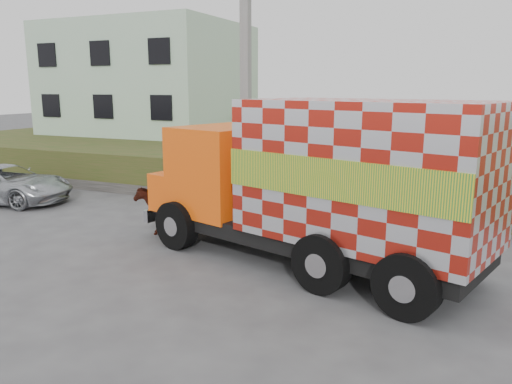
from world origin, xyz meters
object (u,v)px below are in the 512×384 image
at_px(cargo_truck, 320,182).
at_px(suv, 5,184).
at_px(cow, 164,207).
at_px(pedestrian, 301,135).
at_px(utility_pole, 246,87).

xyz_separation_m(cargo_truck, suv, (-12.15, 1.71, -1.29)).
relative_size(cargo_truck, cow, 5.56).
height_order(cargo_truck, cow, cargo_truck).
bearing_deg(pedestrian, suv, 39.09).
bearing_deg(suv, pedestrian, -71.38).
height_order(suv, pedestrian, pedestrian).
bearing_deg(pedestrian, cargo_truck, 123.91).
relative_size(cow, pedestrian, 0.93).
distance_m(utility_pole, pedestrian, 2.73).
distance_m(utility_pole, suv, 9.28).
xyz_separation_m(utility_pole, cow, (-0.68, -4.11, -3.40)).
relative_size(suv, pedestrian, 2.77).
xyz_separation_m(cow, pedestrian, (2.21, 5.59, 1.69)).
height_order(cow, suv, cow).
xyz_separation_m(utility_pole, pedestrian, (1.52, 1.48, -1.71)).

